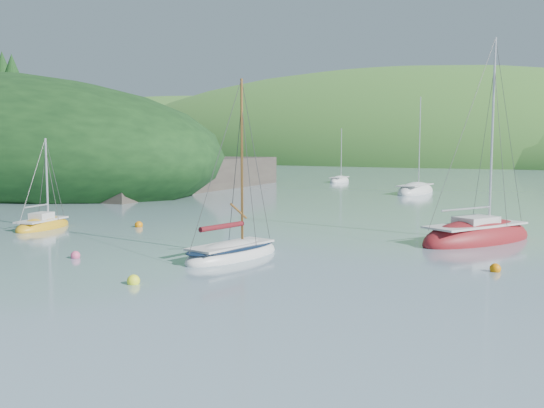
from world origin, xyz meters
The scene contains 7 objects.
ground centered at (0.00, 0.00, 0.00)m, with size 700.00×700.00×0.00m, color slate.
daysailer_white centered at (1.97, 4.12, 0.21)m, with size 2.56×5.85×8.75m.
sloop_red centered at (10.10, 14.95, 0.22)m, with size 5.62×8.35×11.71m.
sailboat_yellow centered at (-13.73, 5.39, 0.16)m, with size 3.14×4.93×6.10m.
distant_sloop_a centered at (-4.17, 44.27, 0.19)m, with size 2.90×7.87×11.17m.
distant_sloop_c centered at (-20.10, 57.62, 0.15)m, with size 2.83×5.90×8.08m.
mooring_buoys centered at (-0.14, 3.98, 0.12)m, with size 22.51×11.75×0.50m.
Camera 1 is at (18.64, -17.69, 5.16)m, focal length 40.00 mm.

